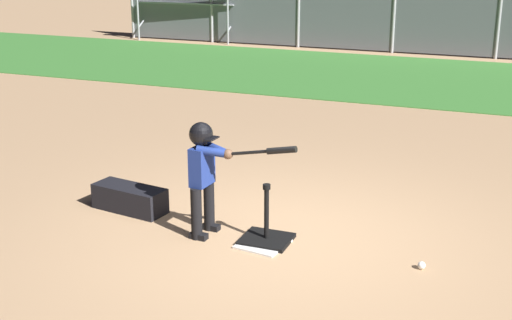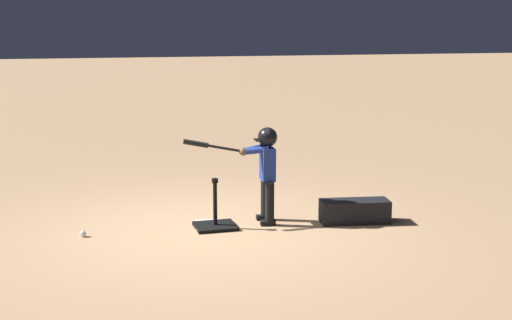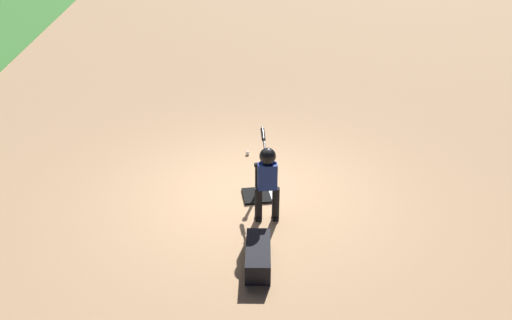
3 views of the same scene
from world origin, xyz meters
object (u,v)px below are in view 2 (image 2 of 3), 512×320
object	(u,v)px
batter_child	(264,163)
baseball	(83,234)
batting_tee	(215,222)
equipment_bag	(355,211)

from	to	relation	value
batter_child	baseball	world-z (taller)	batter_child
batting_tee	equipment_bag	distance (m)	1.71
batter_child	baseball	xyz separation A→B (m)	(2.16, 0.00, -0.71)
batter_child	baseball	distance (m)	2.28
equipment_bag	baseball	bearing A→B (deg)	4.14
batter_child	baseball	size ratio (longest dim) A/B	15.92
batting_tee	equipment_bag	size ratio (longest dim) A/B	0.72
batting_tee	equipment_bag	bearing A→B (deg)	172.28
batter_child	equipment_bag	world-z (taller)	batter_child
batter_child	equipment_bag	bearing A→B (deg)	164.71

